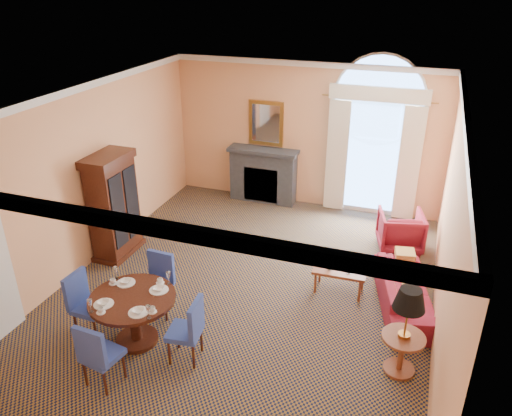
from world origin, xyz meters
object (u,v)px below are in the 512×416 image
(armchair, at_px, (400,230))
(coffee_table, at_px, (339,270))
(armoire, at_px, (114,207))
(sofa, at_px, (406,292))
(side_table, at_px, (406,320))
(dining_table, at_px, (133,309))

(armchair, xyz_separation_m, coffee_table, (-0.82, -1.84, 0.03))
(armoire, bearing_deg, armchair, 21.37)
(sofa, distance_m, side_table, 1.57)
(coffee_table, bearing_deg, dining_table, -140.66)
(dining_table, xyz_separation_m, side_table, (3.64, 0.66, 0.27))
(armoire, xyz_separation_m, coffee_table, (4.19, 0.12, -0.54))
(armoire, height_order, side_table, armoire)
(armchair, bearing_deg, sofa, 83.28)
(coffee_table, bearing_deg, side_table, -55.96)
(armoire, xyz_separation_m, dining_table, (1.68, -2.09, -0.38))
(dining_table, relative_size, sofa, 0.63)
(armchair, height_order, side_table, side_table)
(armchair, height_order, coffee_table, armchair)
(sofa, distance_m, coffee_table, 1.09)
(coffee_table, xyz_separation_m, side_table, (1.13, -1.55, 0.43))
(sofa, relative_size, side_table, 1.52)
(side_table, bearing_deg, sofa, 91.94)
(coffee_table, bearing_deg, sofa, -6.31)
(dining_table, bearing_deg, armchair, 50.54)
(coffee_table, distance_m, side_table, 1.97)
(armoire, relative_size, armchair, 2.38)
(armoire, bearing_deg, dining_table, -51.24)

